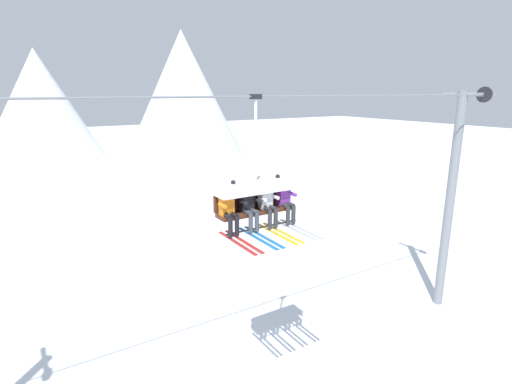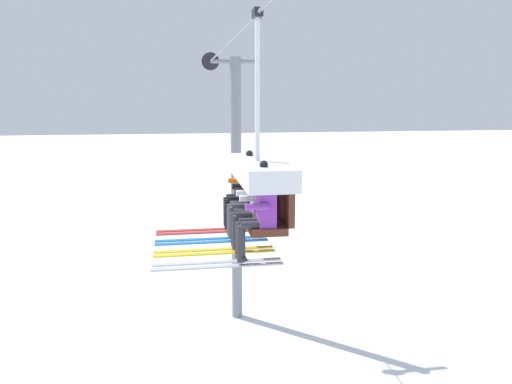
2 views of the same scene
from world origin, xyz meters
name	(u,v)px [view 2 (image 2 of 2)]	position (x,y,z in m)	size (l,w,h in m)	color
lift_tower_near	(236,186)	(-8.72, -0.02, 4.67)	(0.36, 1.88, 9.01)	slate
lift_cable	(260,11)	(0.82, -0.80, 8.73)	(21.08, 0.05, 0.05)	slate
chairlift_chair	(262,179)	(0.63, -0.73, 6.43)	(2.09, 0.74, 3.24)	#512819
skier_orange	(240,189)	(-0.20, -0.94, 6.13)	(0.48, 1.70, 1.34)	orange
skier_black	(245,197)	(0.35, -0.95, 6.11)	(0.46, 1.70, 1.23)	black
skier_white	(250,205)	(0.91, -0.95, 6.11)	(0.46, 1.70, 1.23)	silver
skier_purple	(257,212)	(1.46, -0.94, 6.13)	(0.48, 1.70, 1.34)	purple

